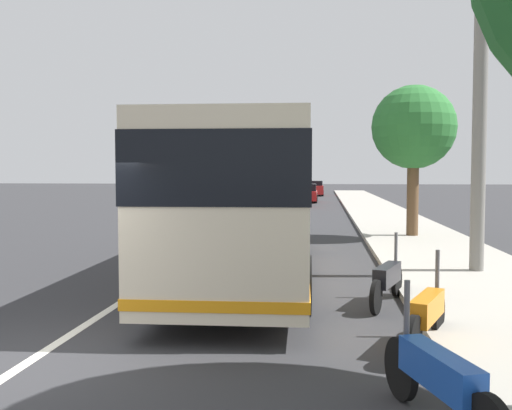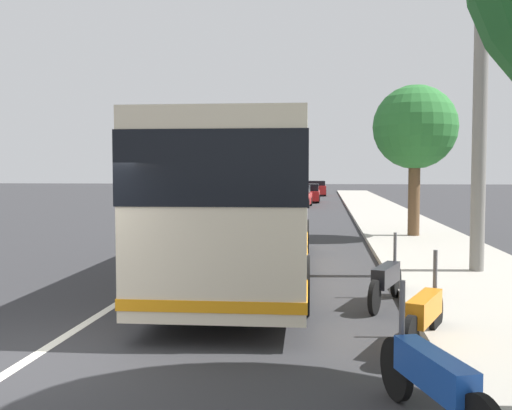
% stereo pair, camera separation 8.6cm
% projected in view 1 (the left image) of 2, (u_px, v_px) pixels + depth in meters
% --- Properties ---
extents(ground_plane, '(220.00, 220.00, 0.00)m').
position_uv_depth(ground_plane, '(26.00, 364.00, 7.15)').
color(ground_plane, '#2D2D30').
extents(sidewalk_curb, '(110.00, 3.60, 0.14)m').
position_uv_depth(sidewalk_curb, '(438.00, 254.00, 16.28)').
color(sidewalk_curb, '#9E998E').
rests_on(sidewalk_curb, ground).
extents(lane_divider_line, '(110.00, 0.16, 0.01)m').
position_uv_depth(lane_divider_line, '(198.00, 252.00, 17.07)').
color(lane_divider_line, silver).
rests_on(lane_divider_line, ground).
extents(coach_bus, '(11.62, 2.93, 3.26)m').
position_uv_depth(coach_bus, '(252.00, 193.00, 13.24)').
color(coach_bus, beige).
rests_on(coach_bus, ground).
extents(motorcycle_far_end, '(2.15, 0.75, 1.28)m').
position_uv_depth(motorcycle_far_end, '(439.00, 380.00, 5.24)').
color(motorcycle_far_end, black).
rests_on(motorcycle_far_end, ground).
extents(motorcycle_angled, '(2.03, 0.88, 1.26)m').
position_uv_depth(motorcycle_angled, '(427.00, 314.00, 7.72)').
color(motorcycle_angled, black).
rests_on(motorcycle_angled, ground).
extents(motorcycle_mid_row, '(2.03, 0.80, 1.24)m').
position_uv_depth(motorcycle_mid_row, '(387.00, 279.00, 10.30)').
color(motorcycle_mid_row, black).
rests_on(motorcycle_mid_row, ground).
extents(car_side_street, '(4.00, 1.95, 1.47)m').
position_uv_depth(car_side_street, '(295.00, 197.00, 39.57)').
color(car_side_street, red).
rests_on(car_side_street, ground).
extents(car_ahead_same_lane, '(4.50, 1.87, 1.45)m').
position_uv_depth(car_ahead_same_lane, '(306.00, 194.00, 45.71)').
color(car_ahead_same_lane, red).
rests_on(car_ahead_same_lane, ground).
extents(car_behind_bus, '(4.69, 1.99, 1.45)m').
position_uv_depth(car_behind_bus, '(234.00, 196.00, 40.14)').
color(car_behind_bus, red).
rests_on(car_behind_bus, ground).
extents(car_far_distant, '(4.61, 2.05, 1.51)m').
position_uv_depth(car_far_distant, '(313.00, 188.00, 58.51)').
color(car_far_distant, red).
rests_on(car_far_distant, ground).
extents(roadside_tree_mid_block, '(2.94, 2.94, 5.42)m').
position_uv_depth(roadside_tree_mid_block, '(414.00, 128.00, 20.23)').
color(roadside_tree_mid_block, brown).
rests_on(roadside_tree_mid_block, ground).
extents(utility_pole, '(0.32, 0.32, 6.66)m').
position_uv_depth(utility_pole, '(479.00, 130.00, 12.95)').
color(utility_pole, slate).
rests_on(utility_pole, ground).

